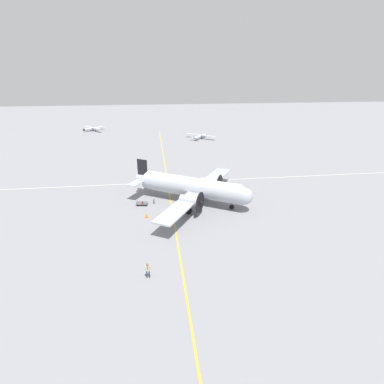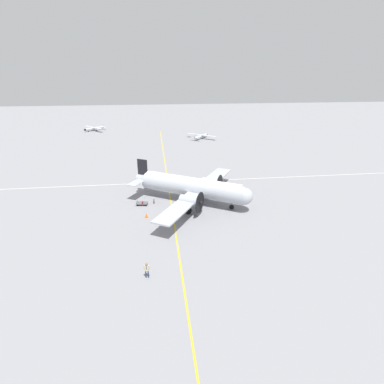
{
  "view_description": "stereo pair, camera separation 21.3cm",
  "coord_description": "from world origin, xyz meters",
  "px_view_note": "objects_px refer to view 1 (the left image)",
  "views": [
    {
      "loc": [
        -41.89,
        5.52,
        18.67
      ],
      "look_at": [
        0.0,
        0.0,
        1.67
      ],
      "focal_mm": 28.0,
      "sensor_mm": 36.0,
      "label": 1
    },
    {
      "loc": [
        -41.91,
        5.31,
        18.67
      ],
      "look_at": [
        0.0,
        0.0,
        1.67
      ],
      "focal_mm": 28.0,
      "sensor_mm": 36.0,
      "label": 2
    }
  ],
  "objects_px": {
    "airliner_main": "(195,187)",
    "traffic_cone": "(147,216)",
    "light_aircraft_taxiing": "(93,128)",
    "suitcase_near_door": "(154,201)",
    "crew_foreground": "(148,269)",
    "suitcase_upright_spare": "(143,204)",
    "light_aircraft_distant": "(200,136)",
    "baggage_cart": "(142,203)"
  },
  "relations": [
    {
      "from": "suitcase_upright_spare",
      "to": "light_aircraft_taxiing",
      "type": "bearing_deg",
      "value": 15.73
    },
    {
      "from": "airliner_main",
      "to": "traffic_cone",
      "type": "distance_m",
      "value": 8.67
    },
    {
      "from": "crew_foreground",
      "to": "baggage_cart",
      "type": "height_order",
      "value": "crew_foreground"
    },
    {
      "from": "light_aircraft_taxiing",
      "to": "traffic_cone",
      "type": "xyz_separation_m",
      "value": [
        -68.32,
        -18.69,
        -0.52
      ]
    },
    {
      "from": "traffic_cone",
      "to": "baggage_cart",
      "type": "bearing_deg",
      "value": 9.48
    },
    {
      "from": "baggage_cart",
      "to": "suitcase_upright_spare",
      "type": "bearing_deg",
      "value": -53.38
    },
    {
      "from": "airliner_main",
      "to": "suitcase_near_door",
      "type": "distance_m",
      "value": 6.6
    },
    {
      "from": "airliner_main",
      "to": "light_aircraft_taxiing",
      "type": "relative_size",
      "value": 2.58
    },
    {
      "from": "light_aircraft_distant",
      "to": "baggage_cart",
      "type": "bearing_deg",
      "value": -160.17
    },
    {
      "from": "airliner_main",
      "to": "suitcase_near_door",
      "type": "height_order",
      "value": "airliner_main"
    },
    {
      "from": "suitcase_near_door",
      "to": "light_aircraft_distant",
      "type": "height_order",
      "value": "light_aircraft_distant"
    },
    {
      "from": "traffic_cone",
      "to": "light_aircraft_distant",
      "type": "bearing_deg",
      "value": -17.04
    },
    {
      "from": "airliner_main",
      "to": "suitcase_upright_spare",
      "type": "xyz_separation_m",
      "value": [
        -0.06,
        7.86,
        -2.24
      ]
    },
    {
      "from": "airliner_main",
      "to": "suitcase_near_door",
      "type": "bearing_deg",
      "value": -153.73
    },
    {
      "from": "suitcase_upright_spare",
      "to": "light_aircraft_distant",
      "type": "height_order",
      "value": "light_aircraft_distant"
    },
    {
      "from": "suitcase_upright_spare",
      "to": "traffic_cone",
      "type": "relative_size",
      "value": 0.96
    },
    {
      "from": "suitcase_near_door",
      "to": "baggage_cart",
      "type": "bearing_deg",
      "value": 104.11
    },
    {
      "from": "light_aircraft_taxiing",
      "to": "suitcase_near_door",
      "type": "bearing_deg",
      "value": 65.75
    },
    {
      "from": "crew_foreground",
      "to": "light_aircraft_distant",
      "type": "xyz_separation_m",
      "value": [
        63.9,
        -15.3,
        -0.22
      ]
    },
    {
      "from": "suitcase_upright_spare",
      "to": "baggage_cart",
      "type": "bearing_deg",
      "value": 28.91
    },
    {
      "from": "crew_foreground",
      "to": "suitcase_upright_spare",
      "type": "distance_m",
      "value": 17.32
    },
    {
      "from": "suitcase_near_door",
      "to": "traffic_cone",
      "type": "distance_m",
      "value": 4.92
    },
    {
      "from": "airliner_main",
      "to": "light_aircraft_taxiing",
      "type": "height_order",
      "value": "airliner_main"
    },
    {
      "from": "crew_foreground",
      "to": "light_aircraft_taxiing",
      "type": "distance_m",
      "value": 83.62
    },
    {
      "from": "light_aircraft_distant",
      "to": "traffic_cone",
      "type": "relative_size",
      "value": 13.08
    },
    {
      "from": "suitcase_near_door",
      "to": "airliner_main",
      "type": "bearing_deg",
      "value": -95.41
    },
    {
      "from": "light_aircraft_taxiing",
      "to": "traffic_cone",
      "type": "distance_m",
      "value": 70.83
    },
    {
      "from": "crew_foreground",
      "to": "traffic_cone",
      "type": "relative_size",
      "value": 2.64
    },
    {
      "from": "baggage_cart",
      "to": "crew_foreground",
      "type": "bearing_deg",
      "value": -79.06
    },
    {
      "from": "airliner_main",
      "to": "traffic_cone",
      "type": "height_order",
      "value": "airliner_main"
    },
    {
      "from": "airliner_main",
      "to": "light_aircraft_distant",
      "type": "xyz_separation_m",
      "value": [
        46.56,
        -8.31,
        -1.72
      ]
    },
    {
      "from": "suitcase_upright_spare",
      "to": "light_aircraft_distant",
      "type": "relative_size",
      "value": 0.07
    },
    {
      "from": "airliner_main",
      "to": "light_aircraft_distant",
      "type": "distance_m",
      "value": 47.32
    },
    {
      "from": "airliner_main",
      "to": "light_aircraft_taxiing",
      "type": "bearing_deg",
      "value": 143.71
    },
    {
      "from": "baggage_cart",
      "to": "light_aircraft_taxiing",
      "type": "relative_size",
      "value": 0.22
    },
    {
      "from": "traffic_cone",
      "to": "airliner_main",
      "type": "bearing_deg",
      "value": -59.82
    },
    {
      "from": "crew_foreground",
      "to": "light_aircraft_taxiing",
      "type": "relative_size",
      "value": 0.2
    },
    {
      "from": "baggage_cart",
      "to": "light_aircraft_taxiing",
      "type": "bearing_deg",
      "value": 113.4
    },
    {
      "from": "crew_foreground",
      "to": "light_aircraft_distant",
      "type": "distance_m",
      "value": 65.7
    },
    {
      "from": "light_aircraft_distant",
      "to": "light_aircraft_taxiing",
      "type": "xyz_separation_m",
      "value": [
        17.55,
        34.25,
        0.01
      ]
    },
    {
      "from": "suitcase_near_door",
      "to": "baggage_cart",
      "type": "distance_m",
      "value": 1.85
    },
    {
      "from": "baggage_cart",
      "to": "suitcase_near_door",
      "type": "bearing_deg",
      "value": 21.82
    }
  ]
}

